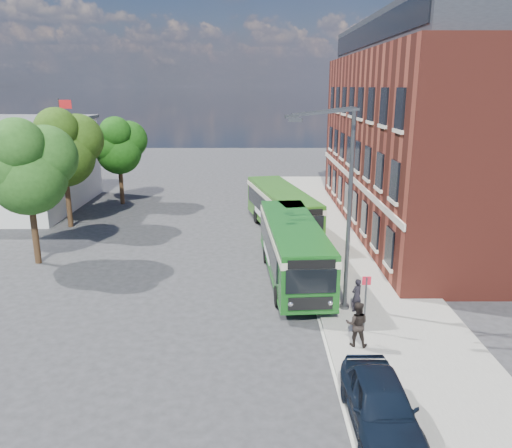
{
  "coord_description": "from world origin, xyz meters",
  "views": [
    {
      "loc": [
        1.16,
        -22.65,
        9.79
      ],
      "look_at": [
        1.23,
        4.82,
        2.2
      ],
      "focal_mm": 35.0,
      "sensor_mm": 36.0,
      "label": 1
    }
  ],
  "objects_px": {
    "bus_rear": "(282,206)",
    "parked_car": "(381,404)",
    "bus_front": "(293,245)",
    "street_lamp": "(341,208)"
  },
  "relations": [
    {
      "from": "bus_front",
      "to": "street_lamp",
      "type": "bearing_deg",
      "value": -67.28
    },
    {
      "from": "bus_rear",
      "to": "parked_car",
      "type": "xyz_separation_m",
      "value": [
        1.8,
        -20.92,
        -0.9
      ]
    },
    {
      "from": "street_lamp",
      "to": "bus_rear",
      "type": "height_order",
      "value": "street_lamp"
    },
    {
      "from": "street_lamp",
      "to": "bus_front",
      "type": "relative_size",
      "value": 0.82
    },
    {
      "from": "bus_front",
      "to": "parked_car",
      "type": "relative_size",
      "value": 2.39
    },
    {
      "from": "street_lamp",
      "to": "bus_front",
      "type": "height_order",
      "value": "street_lamp"
    },
    {
      "from": "bus_rear",
      "to": "parked_car",
      "type": "relative_size",
      "value": 2.44
    },
    {
      "from": "bus_front",
      "to": "bus_rear",
      "type": "height_order",
      "value": "same"
    },
    {
      "from": "parked_car",
      "to": "street_lamp",
      "type": "bearing_deg",
      "value": 89.59
    },
    {
      "from": "street_lamp",
      "to": "bus_front",
      "type": "bearing_deg",
      "value": 112.72
    }
  ]
}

